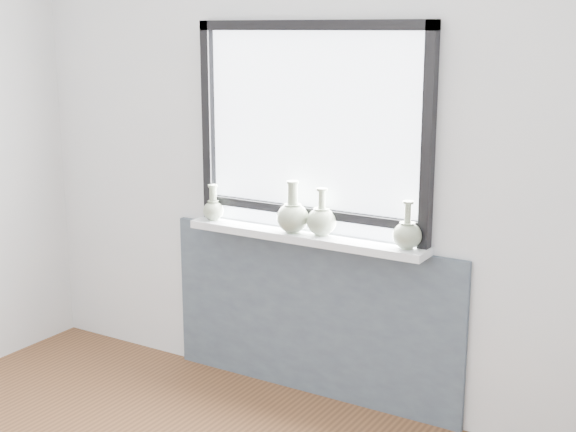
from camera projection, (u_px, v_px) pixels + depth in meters
The scene contains 8 objects.
back_wall at pixel (315, 152), 4.05m from camera, with size 3.60×0.02×2.60m, color silver.
apron_panel at pixel (311, 316), 4.22m from camera, with size 1.70×0.03×0.86m, color #4C5C69.
windowsill at pixel (304, 237), 4.06m from camera, with size 1.32×0.18×0.04m, color white.
window at pixel (311, 125), 3.99m from camera, with size 1.30×0.06×1.05m.
vase_a at pixel (213, 209), 4.31m from camera, with size 0.11×0.11×0.19m.
vase_b at pixel (293, 215), 4.05m from camera, with size 0.16×0.16×0.27m.
vase_c at pixel (322, 220), 4.00m from camera, with size 0.15×0.15×0.24m.
vase_d at pixel (407, 234), 3.75m from camera, with size 0.14×0.14×0.23m.
Camera 1 is at (1.97, -1.69, 1.91)m, focal length 50.00 mm.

